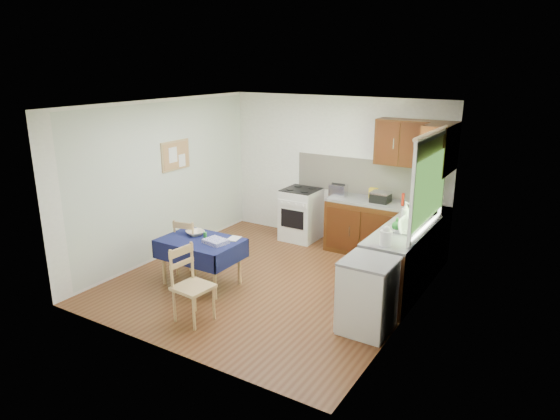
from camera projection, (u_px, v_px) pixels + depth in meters
The scene contains 33 objects.
floor at pixel (270, 281), 7.19m from camera, with size 4.20×4.20×0.00m, color #4E2A15.
ceiling at pixel (269, 105), 6.47m from camera, with size 4.00×4.20×0.02m, color white.
wall_back at pixel (335, 170), 8.55m from camera, with size 4.00×0.02×2.50m, color silver.
wall_front at pixel (159, 243), 5.12m from camera, with size 4.00×0.02×2.50m, color silver.
wall_left at pixel (162, 180), 7.83m from camera, with size 0.02×4.20×2.50m, color silver.
wall_right at pixel (413, 221), 5.83m from camera, with size 0.02×4.20×2.50m, color silver.
base_cabinets at pixel (392, 244), 7.41m from camera, with size 1.90×2.30×0.86m.
worktop_back at pixel (387, 204), 7.88m from camera, with size 1.90×0.60×0.04m, color slate.
worktop_right at pixel (404, 231), 6.62m from camera, with size 0.60×1.70×0.04m, color slate.
worktop_corner at pixel (428, 210), 7.55m from camera, with size 0.60×0.60×0.04m, color slate.
splashback at pixel (371, 178), 8.22m from camera, with size 2.70×0.02×0.60m, color beige.
upper_cabinets at pixel (422, 145), 7.37m from camera, with size 1.20×0.85×0.70m.
stove at pixel (301, 214), 8.78m from camera, with size 0.60×0.61×0.92m.
window at pixel (430, 176), 6.30m from camera, with size 0.04×1.48×1.26m.
fridge at pixel (368, 296), 5.76m from camera, with size 0.58×0.60×0.89m.
corkboard at pixel (176, 155), 7.96m from camera, with size 0.04×0.62×0.47m.
dining_table at pixel (201, 247), 6.94m from camera, with size 1.11×0.75×0.67m.
chair_far at pixel (189, 245), 7.34m from camera, with size 0.44×0.44×0.85m.
chair_near at pixel (190, 282), 5.99m from camera, with size 0.45×0.45×0.93m.
toaster at pixel (338, 190), 8.23m from camera, with size 0.28×0.17×0.22m.
sandwich_press at pixel (381, 197), 7.87m from camera, with size 0.29×0.25×0.17m.
sauce_bottle at pixel (403, 199), 7.68m from camera, with size 0.04×0.04×0.20m, color red.
yellow_packet at pixel (373, 193), 8.10m from camera, with size 0.13×0.09×0.17m, color gold.
dish_rack at pixel (404, 229), 6.54m from camera, with size 0.44×0.33×0.21m.
kettle at pixel (386, 237), 6.01m from camera, with size 0.15×0.15×0.25m.
cup at pixel (420, 207), 7.47m from camera, with size 0.11×0.11×0.09m, color white.
soap_bottle_a at pixel (405, 214), 6.72m from camera, with size 0.13×0.13×0.33m, color silver.
soap_bottle_b at pixel (408, 217), 6.85m from camera, with size 0.08×0.08×0.17m, color #1B3EA2.
soap_bottle_c at pixel (397, 224), 6.57m from camera, with size 0.13×0.13×0.17m, color #238229.
plate_bowl at pixel (195, 233), 7.08m from camera, with size 0.25×0.25×0.06m, color beige.
book at pixel (229, 238), 6.94m from camera, with size 0.15×0.21×0.02m, color white.
spice_jar at pixel (205, 236), 6.92m from camera, with size 0.05×0.05×0.10m, color #238130.
tea_towel at pixel (216, 241), 6.76m from camera, with size 0.30×0.24×0.05m, color navy.
Camera 1 is at (3.57, -5.54, 3.04)m, focal length 32.00 mm.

